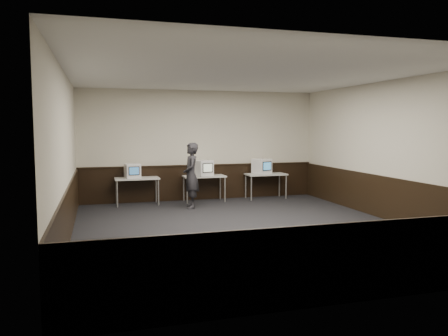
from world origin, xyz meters
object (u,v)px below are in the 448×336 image
object	(u,v)px
desk_right	(266,176)
desk_center	(204,178)
emac_left	(132,171)
emac_center	(203,168)
emac_right	(262,166)
desk_left	(137,180)
person	(191,176)

from	to	relation	value
desk_right	desk_center	bearing A→B (deg)	180.00
emac_left	emac_center	bearing A→B (deg)	-7.04
emac_right	desk_left	bearing A→B (deg)	160.20
desk_left	emac_left	size ratio (longest dim) A/B	2.58
emac_left	emac_center	distance (m)	1.99
desk_center	emac_left	bearing A→B (deg)	-178.88
desk_center	desk_right	bearing A→B (deg)	0.00
desk_right	emac_left	world-z (taller)	emac_left
desk_center	desk_right	size ratio (longest dim) A/B	1.00
desk_left	person	bearing A→B (deg)	-34.10
desk_left	emac_right	size ratio (longest dim) A/B	2.03
desk_left	person	xyz separation A→B (m)	(1.33, -0.90, 0.19)
desk_right	emac_left	size ratio (longest dim) A/B	2.58
desk_center	emac_center	bearing A→B (deg)	-153.09
desk_left	desk_right	bearing A→B (deg)	0.00
emac_left	emac_right	distance (m)	3.79
desk_center	emac_right	xyz separation A→B (m)	(1.77, 0.01, 0.29)
emac_center	emac_right	xyz separation A→B (m)	(1.80, 0.02, 0.00)
desk_center	person	world-z (taller)	person
person	desk_left	bearing A→B (deg)	-117.45
person	emac_right	bearing A→B (deg)	117.89
desk_center	person	bearing A→B (deg)	-122.38
desk_left	emac_center	size ratio (longest dim) A/B	2.05
desk_right	person	world-z (taller)	person
emac_right	desk_right	bearing A→B (deg)	-24.78
desk_right	emac_right	size ratio (longest dim) A/B	2.03
desk_right	person	distance (m)	2.64
desk_right	emac_right	bearing A→B (deg)	175.18
emac_left	desk_left	bearing A→B (deg)	10.22
person	emac_left	bearing A→B (deg)	-114.01
desk_right	emac_left	bearing A→B (deg)	-179.42
desk_right	emac_left	xyz separation A→B (m)	(-3.92, -0.04, 0.27)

